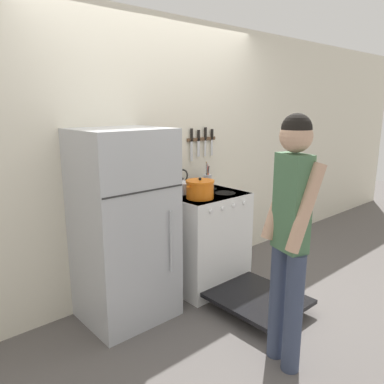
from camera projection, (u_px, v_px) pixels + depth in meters
ground_plane at (160, 281)px, 3.80m from camera, size 14.00×14.00×0.00m
wall_back at (155, 156)px, 3.54m from camera, size 10.00×0.06×2.55m
refrigerator at (124, 226)px, 3.03m from camera, size 0.71×0.65×1.58m
stove_range at (206, 241)px, 3.63m from camera, size 0.73×1.39×0.93m
dutch_oven_pot at (200, 189)px, 3.34m from camera, size 0.30×0.26×0.19m
tea_kettle at (183, 186)px, 3.53m from camera, size 0.21×0.17×0.23m
utensil_jar at (208, 180)px, 3.75m from camera, size 0.08×0.08×0.27m
person at (290, 229)px, 2.39m from camera, size 0.34×0.40×1.70m
wall_knife_strip at (201, 139)px, 3.83m from camera, size 0.38×0.03×0.33m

